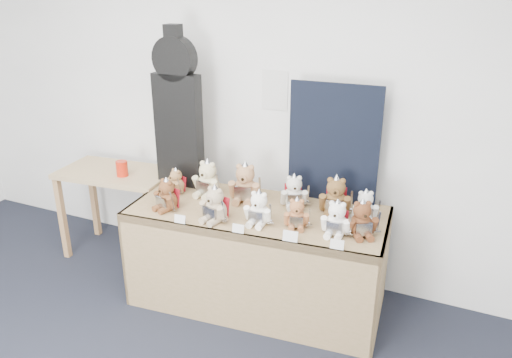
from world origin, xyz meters
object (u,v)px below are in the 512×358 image
at_px(teddy_front_centre, 259,209).
at_px(teddy_front_end, 362,220).
at_px(teddy_front_right, 297,214).
at_px(teddy_front_left, 215,206).
at_px(teddy_back_end, 365,207).
at_px(teddy_back_far_left, 176,182).
at_px(side_table, 117,185).
at_px(guitar_case, 178,110).
at_px(teddy_front_far_left, 167,196).
at_px(teddy_front_far_right, 336,220).
at_px(display_table, 254,235).
at_px(red_cup, 122,169).
at_px(teddy_back_centre_right, 294,193).
at_px(teddy_back_right, 335,198).
at_px(teddy_back_centre_left, 245,184).
at_px(teddy_back_left, 208,180).

relative_size(teddy_front_centre, teddy_front_end, 0.97).
bearing_deg(teddy_front_right, teddy_front_left, 176.03).
relative_size(teddy_back_end, teddy_back_far_left, 1.13).
bearing_deg(teddy_back_end, side_table, 156.89).
distance_m(guitar_case, teddy_back_end, 1.57).
relative_size(teddy_front_right, teddy_front_end, 0.85).
bearing_deg(guitar_case, teddy_back_end, -2.67).
bearing_deg(teddy_front_right, guitar_case, 144.80).
bearing_deg(teddy_back_far_left, side_table, -166.61).
bearing_deg(teddy_front_far_left, teddy_back_far_left, 128.25).
xyz_separation_m(teddy_front_far_left, teddy_front_far_right, (1.20, 0.13, 0.00)).
height_order(display_table, teddy_front_end, teddy_front_end).
relative_size(guitar_case, red_cup, 9.74).
bearing_deg(teddy_front_end, display_table, 150.25).
xyz_separation_m(teddy_front_far_right, teddy_front_end, (0.15, 0.05, 0.00)).
relative_size(teddy_back_centre_right, teddy_back_right, 0.88).
height_order(guitar_case, teddy_front_right, guitar_case).
distance_m(teddy_front_centre, teddy_back_centre_left, 0.39).
xyz_separation_m(teddy_front_left, teddy_front_right, (0.54, 0.14, -0.02)).
height_order(teddy_back_right, teddy_back_far_left, teddy_back_right).
bearing_deg(teddy_back_centre_left, teddy_front_far_right, -28.52).
bearing_deg(teddy_front_centre, side_table, 164.24).
relative_size(guitar_case, teddy_front_left, 4.39).
height_order(teddy_front_centre, teddy_back_centre_right, teddy_back_centre_right).
bearing_deg(teddy_front_far_left, teddy_back_centre_right, 45.17).
bearing_deg(teddy_back_centre_right, side_table, 154.78).
xyz_separation_m(teddy_front_far_right, teddy_back_end, (0.12, 0.29, -0.01)).
xyz_separation_m(guitar_case, teddy_back_left, (0.31, -0.11, -0.48)).
xyz_separation_m(side_table, teddy_back_centre_right, (1.60, 0.01, 0.21)).
xyz_separation_m(teddy_front_far_left, teddy_front_left, (0.40, -0.02, 0.01)).
relative_size(teddy_back_centre_left, teddy_back_end, 1.35).
relative_size(teddy_front_far_right, teddy_back_centre_left, 0.80).
bearing_deg(teddy_back_far_left, teddy_back_right, 29.89).
bearing_deg(teddy_front_left, teddy_back_right, 43.53).
distance_m(teddy_front_end, teddy_back_right, 0.35).
bearing_deg(guitar_case, teddy_front_left, -40.95).
xyz_separation_m(teddy_front_centre, teddy_front_right, (0.25, 0.06, -0.01)).
xyz_separation_m(teddy_back_left, teddy_back_right, (0.97, 0.09, -0.00)).
bearing_deg(side_table, teddy_front_left, -25.13).
xyz_separation_m(side_table, teddy_front_right, (1.74, -0.29, 0.20)).
bearing_deg(teddy_back_far_left, teddy_back_left, 35.16).
distance_m(teddy_back_centre_right, teddy_back_far_left, 0.92).
bearing_deg(teddy_front_centre, teddy_back_end, 26.52).
relative_size(display_table, teddy_front_far_right, 7.17).
bearing_deg(teddy_back_far_left, teddy_front_end, 19.21).
bearing_deg(side_table, teddy_back_centre_right, -5.03).
distance_m(teddy_front_centre, teddy_back_centre_right, 0.38).
xyz_separation_m(red_cup, teddy_back_far_left, (0.56, -0.06, -0.00)).
relative_size(teddy_front_centre, teddy_back_left, 0.86).
height_order(teddy_front_left, teddy_back_end, teddy_front_left).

